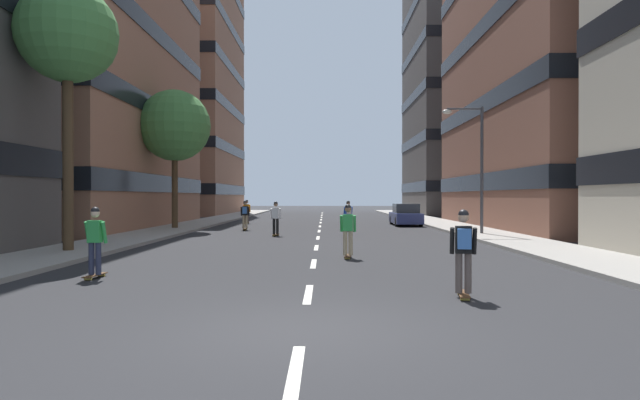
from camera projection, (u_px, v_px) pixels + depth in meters
The scene contains 19 objects.
ground_plane at pixel (320, 228), 34.13m from camera, with size 155.96×155.96×0.00m, color #28282B.
sidewalk_left at pixel (196, 224), 37.46m from camera, with size 3.14×71.48×0.14m, color #9E9991.
sidewalk_right at pixel (445, 224), 37.30m from camera, with size 3.14×71.48×0.14m, color #9E9991.
lane_markings at pixel (320, 226), 36.14m from camera, with size 0.16×62.20×0.01m.
building_left_mid at pixel (55, 8), 34.75m from camera, with size 14.06×21.28×28.51m.
building_left_far at pixel (171, 72), 60.84m from camera, with size 14.06×18.52×32.18m.
building_right_mid at pixel (587, 37), 34.43m from camera, with size 14.06×21.97×24.45m.
building_right_far at pixel (474, 57), 60.50m from camera, with size 14.06×16.60×35.60m.
parked_car_near at pixel (406, 215), 37.15m from camera, with size 1.82×4.40×1.52m.
street_tree_near at pixel (175, 126), 32.17m from camera, with size 4.28×4.28×8.31m.
street_tree_mid at pixel (68, 36), 18.79m from camera, with size 3.45×3.45×9.38m.
streetlamp_right at pixel (475, 156), 27.44m from camera, with size 2.13×0.30×6.50m.
skater_0 at pixel (276, 217), 27.43m from camera, with size 0.56×0.92×1.78m.
skater_1 at pixel (464, 247), 10.71m from camera, with size 0.56×0.92×1.78m.
skater_2 at pixel (95, 239), 13.26m from camera, with size 0.55×0.91×1.78m.
skater_3 at pixel (245, 213), 32.01m from camera, with size 0.54×0.91×1.78m.
skater_4 at pixel (348, 214), 31.50m from camera, with size 0.57×0.92×1.78m.
skater_5 at pixel (247, 210), 39.83m from camera, with size 0.54×0.91×1.78m.
skater_6 at pixel (348, 228), 17.59m from camera, with size 0.55×0.92×1.78m.
Camera 1 is at (0.35, -8.12, 2.05)m, focal length 29.97 mm.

